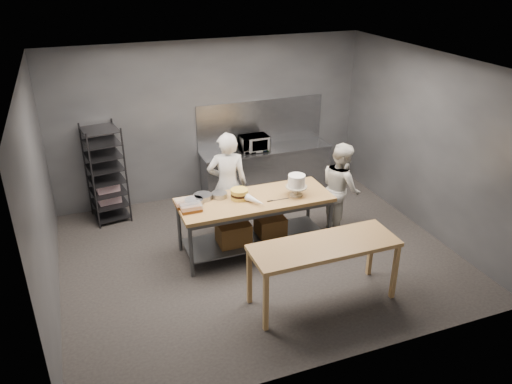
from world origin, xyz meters
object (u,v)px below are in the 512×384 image
at_px(chef_right, 341,188).
at_px(speed_rack, 106,175).
at_px(near_counter, 324,249).
at_px(microwave, 254,143).
at_px(work_table, 253,218).
at_px(frosted_cake_stand, 297,182).
at_px(chef_behind, 228,185).
at_px(layer_cake, 239,194).

bearing_deg(chef_right, speed_rack, 68.74).
distance_m(near_counter, microwave, 3.59).
relative_size(work_table, microwave, 4.43).
xyz_separation_m(work_table, frosted_cake_stand, (0.68, -0.13, 0.57)).
xyz_separation_m(chef_behind, frosted_cake_stand, (0.88, -0.79, 0.24)).
distance_m(work_table, speed_rack, 2.81).
bearing_deg(frosted_cake_stand, work_table, 169.18).
bearing_deg(layer_cake, work_table, -19.36).
xyz_separation_m(near_counter, layer_cake, (-0.63, 1.63, 0.19)).
height_order(work_table, frosted_cake_stand, frosted_cake_stand).
xyz_separation_m(near_counter, microwave, (0.34, 3.57, 0.24)).
relative_size(work_table, layer_cake, 8.80).
height_order(microwave, frosted_cake_stand, frosted_cake_stand).
distance_m(chef_behind, layer_cake, 0.60).
bearing_deg(chef_right, microwave, 29.28).
bearing_deg(frosted_cake_stand, speed_rack, 142.89).
relative_size(near_counter, frosted_cake_stand, 5.79).
bearing_deg(near_counter, microwave, 84.62).
distance_m(speed_rack, frosted_cake_stand, 3.42).
bearing_deg(layer_cake, speed_rack, 134.77).
height_order(near_counter, layer_cake, layer_cake).
relative_size(work_table, chef_behind, 1.33).
bearing_deg(microwave, near_counter, -95.38).
bearing_deg(near_counter, layer_cake, 111.02).
bearing_deg(chef_behind, chef_right, 175.79).
bearing_deg(chef_right, frosted_cake_stand, 108.72).
relative_size(frosted_cake_stand, layer_cake, 1.27).
xyz_separation_m(chef_behind, chef_right, (1.81, -0.57, -0.11)).
height_order(near_counter, frosted_cake_stand, frosted_cake_stand).
height_order(work_table, chef_right, chef_right).
bearing_deg(microwave, work_table, -111.02).
bearing_deg(microwave, chef_right, -66.14).
height_order(chef_behind, microwave, chef_behind).
height_order(chef_right, layer_cake, chef_right).
relative_size(microwave, layer_cake, 1.99).
relative_size(work_table, frosted_cake_stand, 6.95).
relative_size(work_table, speed_rack, 1.37).
height_order(speed_rack, chef_right, speed_rack).
height_order(work_table, chef_behind, chef_behind).
relative_size(microwave, frosted_cake_stand, 1.57).
bearing_deg(chef_behind, work_table, 119.93).
distance_m(work_table, chef_right, 1.63).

